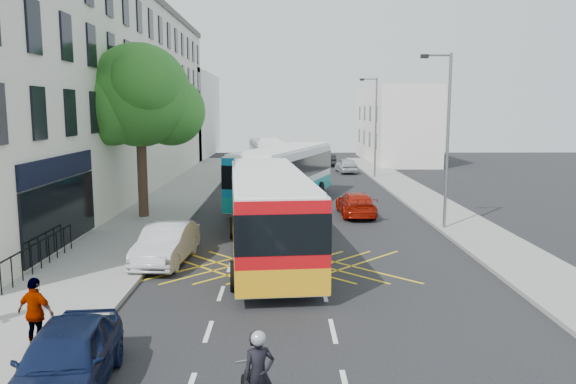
{
  "coord_description": "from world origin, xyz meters",
  "views": [
    {
      "loc": [
        -1.3,
        -13.72,
        5.65
      ],
      "look_at": [
        -1.06,
        9.6,
        2.2
      ],
      "focal_mm": 35.0,
      "sensor_mm": 36.0,
      "label": 1
    }
  ],
  "objects_px": {
    "street_tree": "(139,96)",
    "distant_car_grey": "(269,157)",
    "bus_mid": "(285,174)",
    "parked_car_silver": "(166,244)",
    "distant_car_dark": "(329,160)",
    "lamp_near": "(446,132)",
    "bus_near": "(269,212)",
    "bus_far": "(269,159)",
    "red_hatchback": "(356,204)",
    "lamp_far": "(375,122)",
    "pedestrian_far": "(36,313)",
    "parked_car_blue": "(66,360)",
    "distant_car_silver": "(346,165)",
    "motorbike": "(258,380)"
  },
  "relations": [
    {
      "from": "street_tree",
      "to": "distant_car_grey",
      "type": "relative_size",
      "value": 1.78
    },
    {
      "from": "bus_mid",
      "to": "parked_car_silver",
      "type": "height_order",
      "value": "bus_mid"
    },
    {
      "from": "bus_mid",
      "to": "distant_car_dark",
      "type": "height_order",
      "value": "bus_mid"
    },
    {
      "from": "lamp_near",
      "to": "distant_car_dark",
      "type": "relative_size",
      "value": 2.24
    },
    {
      "from": "lamp_near",
      "to": "distant_car_dark",
      "type": "bearing_deg",
      "value": 95.21
    },
    {
      "from": "bus_near",
      "to": "bus_mid",
      "type": "distance_m",
      "value": 12.4
    },
    {
      "from": "distant_car_dark",
      "to": "bus_near",
      "type": "bearing_deg",
      "value": 81.96
    },
    {
      "from": "bus_mid",
      "to": "bus_far",
      "type": "relative_size",
      "value": 1.1
    },
    {
      "from": "bus_near",
      "to": "red_hatchback",
      "type": "height_order",
      "value": "bus_near"
    },
    {
      "from": "bus_near",
      "to": "red_hatchback",
      "type": "xyz_separation_m",
      "value": [
        4.46,
        8.49,
        -1.11
      ]
    },
    {
      "from": "red_hatchback",
      "to": "distant_car_grey",
      "type": "bearing_deg",
      "value": -80.96
    },
    {
      "from": "street_tree",
      "to": "red_hatchback",
      "type": "relative_size",
      "value": 2.0
    },
    {
      "from": "lamp_far",
      "to": "pedestrian_far",
      "type": "xyz_separation_m",
      "value": [
        -13.2,
        -33.26,
        -3.63
      ]
    },
    {
      "from": "bus_near",
      "to": "parked_car_blue",
      "type": "height_order",
      "value": "bus_near"
    },
    {
      "from": "parked_car_blue",
      "to": "distant_car_grey",
      "type": "height_order",
      "value": "parked_car_blue"
    },
    {
      "from": "lamp_far",
      "to": "bus_mid",
      "type": "height_order",
      "value": "lamp_far"
    },
    {
      "from": "distant_car_grey",
      "to": "distant_car_silver",
      "type": "relative_size",
      "value": 1.26
    },
    {
      "from": "bus_near",
      "to": "distant_car_grey",
      "type": "distance_m",
      "value": 37.63
    },
    {
      "from": "lamp_far",
      "to": "parked_car_silver",
      "type": "height_order",
      "value": "lamp_far"
    },
    {
      "from": "street_tree",
      "to": "red_hatchback",
      "type": "xyz_separation_m",
      "value": [
        11.14,
        0.83,
        -5.65
      ]
    },
    {
      "from": "distant_car_grey",
      "to": "pedestrian_far",
      "type": "relative_size",
      "value": 2.95
    },
    {
      "from": "lamp_far",
      "to": "distant_car_silver",
      "type": "distance_m",
      "value": 6.1
    },
    {
      "from": "street_tree",
      "to": "parked_car_blue",
      "type": "bearing_deg",
      "value": -80.89
    },
    {
      "from": "street_tree",
      "to": "bus_mid",
      "type": "relative_size",
      "value": 0.71
    },
    {
      "from": "motorbike",
      "to": "pedestrian_far",
      "type": "distance_m",
      "value": 6.06
    },
    {
      "from": "distant_car_silver",
      "to": "distant_car_grey",
      "type": "bearing_deg",
      "value": -55.0
    },
    {
      "from": "lamp_far",
      "to": "distant_car_dark",
      "type": "distance_m",
      "value": 11.67
    },
    {
      "from": "bus_near",
      "to": "bus_mid",
      "type": "xyz_separation_m",
      "value": [
        0.65,
        12.39,
        0.04
      ]
    },
    {
      "from": "lamp_near",
      "to": "distant_car_grey",
      "type": "xyz_separation_m",
      "value": [
        -8.88,
        32.91,
        -3.93
      ]
    },
    {
      "from": "parked_car_blue",
      "to": "distant_car_dark",
      "type": "bearing_deg",
      "value": 73.57
    },
    {
      "from": "bus_near",
      "to": "parked_car_silver",
      "type": "height_order",
      "value": "bus_near"
    },
    {
      "from": "parked_car_silver",
      "to": "red_hatchback",
      "type": "distance_m",
      "value": 12.38
    },
    {
      "from": "bus_mid",
      "to": "distant_car_silver",
      "type": "bearing_deg",
      "value": 89.78
    },
    {
      "from": "bus_mid",
      "to": "distant_car_silver",
      "type": "height_order",
      "value": "bus_mid"
    },
    {
      "from": "bus_mid",
      "to": "parked_car_silver",
      "type": "distance_m",
      "value": 13.9
    },
    {
      "from": "bus_near",
      "to": "distant_car_silver",
      "type": "bearing_deg",
      "value": 72.5
    },
    {
      "from": "motorbike",
      "to": "distant_car_silver",
      "type": "distance_m",
      "value": 41.02
    },
    {
      "from": "distant_car_dark",
      "to": "pedestrian_far",
      "type": "distance_m",
      "value": 45.07
    },
    {
      "from": "bus_mid",
      "to": "distant_car_dark",
      "type": "bearing_deg",
      "value": 97.12
    },
    {
      "from": "lamp_far",
      "to": "parked_car_blue",
      "type": "relative_size",
      "value": 1.88
    },
    {
      "from": "bus_far",
      "to": "parked_car_silver",
      "type": "bearing_deg",
      "value": -103.9
    },
    {
      "from": "bus_far",
      "to": "parked_car_blue",
      "type": "xyz_separation_m",
      "value": [
        -3.21,
        -34.82,
        -0.9
      ]
    },
    {
      "from": "distant_car_dark",
      "to": "motorbike",
      "type": "bearing_deg",
      "value": 84.13
    },
    {
      "from": "bus_far",
      "to": "distant_car_dark",
      "type": "distance_m",
      "value": 12.42
    },
    {
      "from": "distant_car_dark",
      "to": "pedestrian_far",
      "type": "relative_size",
      "value": 2.13
    },
    {
      "from": "lamp_near",
      "to": "lamp_far",
      "type": "distance_m",
      "value": 20.0
    },
    {
      "from": "distant_car_grey",
      "to": "bus_far",
      "type": "bearing_deg",
      "value": -89.21
    },
    {
      "from": "motorbike",
      "to": "bus_near",
      "type": "bearing_deg",
      "value": 70.82
    },
    {
      "from": "street_tree",
      "to": "distant_car_grey",
      "type": "bearing_deg",
      "value": 78.99
    },
    {
      "from": "lamp_far",
      "to": "bus_near",
      "type": "distance_m",
      "value": 26.12
    }
  ]
}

